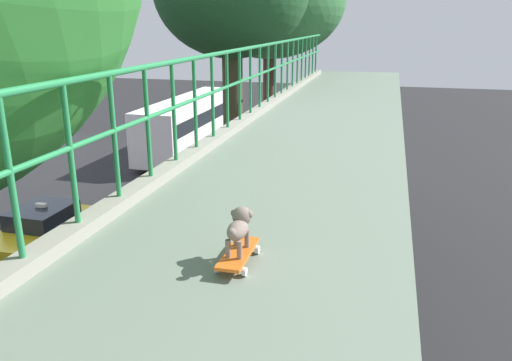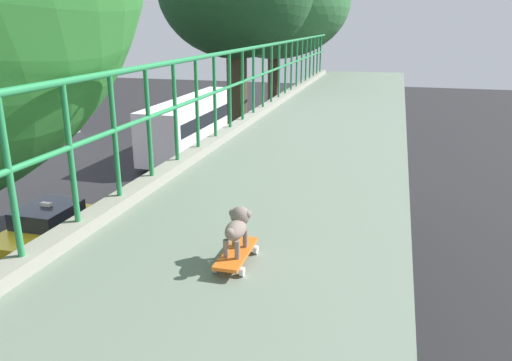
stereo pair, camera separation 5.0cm
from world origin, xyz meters
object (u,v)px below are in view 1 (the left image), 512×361
(car_green_fifth, at_px, (97,274))
(small_dog, at_px, (239,226))
(car_yellow_cab_sixth, at_px, (42,230))
(city_bus, at_px, (191,121))
(car_red_taxi_seventh, at_px, (182,208))
(toy_skateboard, at_px, (238,254))

(car_green_fifth, relative_size, small_dog, 12.34)
(car_yellow_cab_sixth, xyz_separation_m, small_dog, (9.70, -9.85, 5.19))
(car_green_fifth, xyz_separation_m, city_bus, (-3.64, 16.09, 1.00))
(car_yellow_cab_sixth, height_order, small_dog, small_dog)
(car_red_taxi_seventh, relative_size, city_bus, 0.38)
(city_bus, xyz_separation_m, toy_skateboard, (9.97, -23.75, 3.98))
(car_yellow_cab_sixth, bearing_deg, city_bus, 91.11)
(car_red_taxi_seventh, xyz_separation_m, city_bus, (-3.83, 10.67, 1.07))
(small_dog, bearing_deg, car_red_taxi_seventh, 115.18)
(city_bus, xyz_separation_m, small_dog, (9.97, -23.72, 4.17))
(toy_skateboard, bearing_deg, small_dog, 90.48)
(toy_skateboard, bearing_deg, car_green_fifth, 129.55)
(car_green_fifth, relative_size, toy_skateboard, 8.43)
(car_green_fifth, distance_m, car_red_taxi_seventh, 5.42)
(car_red_taxi_seventh, bearing_deg, toy_skateboard, -64.87)
(car_red_taxi_seventh, distance_m, small_dog, 15.35)
(car_yellow_cab_sixth, distance_m, city_bus, 13.91)
(city_bus, bearing_deg, car_red_taxi_seventh, -70.24)
(car_red_taxi_seventh, xyz_separation_m, toy_skateboard, (6.14, -13.09, 5.05))
(car_green_fifth, xyz_separation_m, car_yellow_cab_sixth, (-3.37, 2.22, -0.01))
(city_bus, bearing_deg, toy_skateboard, -67.23)
(car_green_fifth, height_order, city_bus, city_bus)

